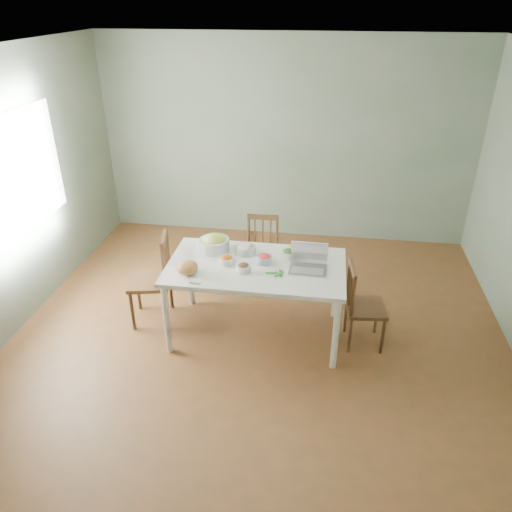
# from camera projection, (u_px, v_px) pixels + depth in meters

# --- Properties ---
(floor) EXTENTS (5.00, 5.00, 0.00)m
(floor) POSITION_uv_depth(u_px,v_px,m) (258.00, 338.00, 4.98)
(floor) COLOR brown
(floor) RESTS_ON ground
(ceiling) EXTENTS (5.00, 5.00, 0.00)m
(ceiling) POSITION_uv_depth(u_px,v_px,m) (259.00, 53.00, 3.69)
(ceiling) COLOR white
(ceiling) RESTS_ON ground
(wall_back) EXTENTS (5.00, 0.00, 2.70)m
(wall_back) POSITION_uv_depth(u_px,v_px,m) (285.00, 142.00, 6.51)
(wall_back) COLOR gray
(wall_back) RESTS_ON ground
(wall_front) EXTENTS (5.00, 0.00, 2.70)m
(wall_front) POSITION_uv_depth(u_px,v_px,m) (178.00, 443.00, 2.16)
(wall_front) COLOR gray
(wall_front) RESTS_ON ground
(wall_left) EXTENTS (0.00, 5.00, 2.70)m
(wall_left) POSITION_uv_depth(u_px,v_px,m) (0.00, 201.00, 4.66)
(wall_left) COLOR gray
(wall_left) RESTS_ON ground
(window_left) EXTENTS (0.04, 1.60, 1.20)m
(window_left) POSITION_uv_depth(u_px,v_px,m) (16.00, 176.00, 4.84)
(window_left) COLOR white
(window_left) RESTS_ON ground
(dining_table) EXTENTS (1.71, 0.96, 0.80)m
(dining_table) POSITION_uv_depth(u_px,v_px,m) (256.00, 300.00, 4.87)
(dining_table) COLOR white
(dining_table) RESTS_ON floor
(chair_far) EXTENTS (0.39, 0.37, 0.87)m
(chair_far) POSITION_uv_depth(u_px,v_px,m) (261.00, 255.00, 5.61)
(chair_far) COLOR #482F15
(chair_far) RESTS_ON floor
(chair_left) EXTENTS (0.50, 0.51, 0.99)m
(chair_left) POSITION_uv_depth(u_px,v_px,m) (150.00, 279.00, 5.05)
(chair_left) COLOR #482F15
(chair_left) RESTS_ON floor
(chair_right) EXTENTS (0.41, 0.42, 0.87)m
(chair_right) POSITION_uv_depth(u_px,v_px,m) (366.00, 306.00, 4.72)
(chair_right) COLOR #482F15
(chair_right) RESTS_ON floor
(bread_boule) EXTENTS (0.23, 0.23, 0.13)m
(bread_boule) POSITION_uv_depth(u_px,v_px,m) (187.00, 268.00, 4.51)
(bread_boule) COLOR #C48948
(bread_boule) RESTS_ON dining_table
(butter_stick) EXTENTS (0.10, 0.04, 0.03)m
(butter_stick) POSITION_uv_depth(u_px,v_px,m) (195.00, 283.00, 4.37)
(butter_stick) COLOR silver
(butter_stick) RESTS_ON dining_table
(bowl_squash) EXTENTS (0.38, 0.38, 0.17)m
(bowl_squash) POSITION_uv_depth(u_px,v_px,m) (215.00, 243.00, 4.90)
(bowl_squash) COLOR gold
(bowl_squash) RESTS_ON dining_table
(bowl_carrot) EXTENTS (0.18, 0.18, 0.08)m
(bowl_carrot) POSITION_uv_depth(u_px,v_px,m) (227.00, 260.00, 4.70)
(bowl_carrot) COLOR #DA6A00
(bowl_carrot) RESTS_ON dining_table
(bowl_onion) EXTENTS (0.20, 0.20, 0.11)m
(bowl_onion) POSITION_uv_depth(u_px,v_px,m) (246.00, 249.00, 4.87)
(bowl_onion) COLOR white
(bowl_onion) RESTS_ON dining_table
(bowl_mushroom) EXTENTS (0.17, 0.17, 0.09)m
(bowl_mushroom) POSITION_uv_depth(u_px,v_px,m) (243.00, 268.00, 4.55)
(bowl_mushroom) COLOR #2F2113
(bowl_mushroom) RESTS_ON dining_table
(bowl_redpep) EXTENTS (0.17, 0.17, 0.09)m
(bowl_redpep) POSITION_uv_depth(u_px,v_px,m) (264.00, 259.00, 4.70)
(bowl_redpep) COLOR red
(bowl_redpep) RESTS_ON dining_table
(bowl_broccoli) EXTENTS (0.17, 0.17, 0.09)m
(bowl_broccoli) POSITION_uv_depth(u_px,v_px,m) (289.00, 253.00, 4.79)
(bowl_broccoli) COLOR black
(bowl_broccoli) RESTS_ON dining_table
(flatbread) EXTENTS (0.21, 0.21, 0.02)m
(flatbread) POSITION_uv_depth(u_px,v_px,m) (296.00, 249.00, 4.95)
(flatbread) COLOR #DCC389
(flatbread) RESTS_ON dining_table
(basil_bunch) EXTENTS (0.19, 0.19, 0.02)m
(basil_bunch) POSITION_uv_depth(u_px,v_px,m) (275.00, 273.00, 4.53)
(basil_bunch) COLOR #14500E
(basil_bunch) RESTS_ON dining_table
(laptop) EXTENTS (0.35, 0.32, 0.24)m
(laptop) POSITION_uv_depth(u_px,v_px,m) (308.00, 260.00, 4.53)
(laptop) COLOR silver
(laptop) RESTS_ON dining_table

